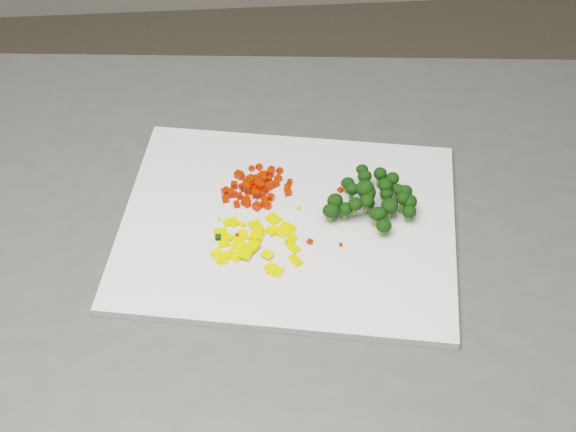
{
  "coord_description": "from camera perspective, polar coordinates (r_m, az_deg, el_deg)",
  "views": [
    {
      "loc": [
        -0.32,
        -0.6,
        1.62
      ],
      "look_at": [
        -0.28,
        0.06,
        0.92
      ],
      "focal_mm": 50.0,
      "sensor_mm": 36.0,
      "label": 1
    }
  ],
  "objects": [
    {
      "name": "carrot_cube_58",
      "position": [
        1.02,
        -3.39,
        2.89
      ],
      "size": [
        0.01,
        0.01,
        0.01
      ],
      "primitive_type": "cube",
      "rotation": [
        0.0,
        0.0,
        0.49
      ],
      "color": "red",
      "rests_on": "carrot_pile"
    },
    {
      "name": "carrot_cube_63",
      "position": [
        1.01,
        -3.84,
        2.2
      ],
      "size": [
        0.01,
        0.01,
        0.01
      ],
      "primitive_type": "cube",
      "rotation": [
        0.0,
        0.0,
        1.49
      ],
      "color": "red",
      "rests_on": "carrot_pile"
    },
    {
      "name": "pepper_chunk_20",
      "position": [
        0.93,
        0.53,
        -3.16
      ],
      "size": [
        0.02,
        0.02,
        0.01
      ],
      "primitive_type": "cube",
      "rotation": [
        0.08,
        0.04,
        2.12
      ],
      "color": "yellow",
      "rests_on": "pepper_pile"
    },
    {
      "name": "stray_bit_7",
      "position": [
        0.95,
        1.56,
        -1.83
      ],
      "size": [
        0.01,
        0.01,
        0.0
      ],
      "primitive_type": "cube",
      "rotation": [
        0.0,
        0.0,
        0.88
      ],
      "color": "red",
      "rests_on": "cutting_board"
    },
    {
      "name": "pepper_chunk_0",
      "position": [
        0.93,
        -3.03,
        -2.67
      ],
      "size": [
        0.02,
        0.02,
        0.0
      ],
      "primitive_type": "cube",
      "rotation": [
        0.0,
        0.03,
        1.14
      ],
      "color": "yellow",
      "rests_on": "pepper_pile"
    },
    {
      "name": "carrot_cube_17",
      "position": [
        0.99,
        -1.64,
        0.94
      ],
      "size": [
        0.01,
        0.01,
        0.01
      ],
      "primitive_type": "cube",
      "rotation": [
        0.0,
        0.0,
        2.1
      ],
      "color": "red",
      "rests_on": "carrot_pile"
    },
    {
      "name": "carrot_cube_14",
      "position": [
        1.0,
        -2.99,
        2.36
      ],
      "size": [
        0.01,
        0.01,
        0.01
      ],
      "primitive_type": "cube",
      "rotation": [
        0.0,
        0.0,
        1.85
      ],
      "color": "red",
      "rests_on": "carrot_pile"
    },
    {
      "name": "pepper_chunk_13",
      "position": [
        0.94,
        -3.38,
        -2.61
      ],
      "size": [
        0.02,
        0.02,
        0.01
      ],
      "primitive_type": "cube",
      "rotation": [
        0.04,
        -0.08,
        1.35
      ],
      "color": "yellow",
      "rests_on": "pepper_pile"
    },
    {
      "name": "carrot_cube_21",
      "position": [
        1.01,
        -2.68,
        2.64
      ],
      "size": [
        0.01,
        0.01,
        0.01
      ],
      "primitive_type": "cube",
      "rotation": [
        0.0,
        0.0,
        0.59
      ],
      "color": "red",
      "rests_on": "carrot_pile"
    },
    {
      "name": "broccoli_floret_17",
      "position": [
        1.01,
        5.43,
        2.6
      ],
      "size": [
        0.02,
        0.02,
        0.03
      ],
      "primitive_type": null,
      "color": "black",
      "rests_on": "broccoli_pile"
    },
    {
      "name": "carrot_cube_31",
      "position": [
        1.01,
        -2.36,
        1.99
      ],
      "size": [
        0.01,
        0.01,
        0.01
      ],
      "primitive_type": "cube",
      "rotation": [
        0.0,
        0.0,
        0.85
      ],
      "color": "red",
      "rests_on": "carrot_pile"
    },
    {
      "name": "carrot_cube_49",
      "position": [
        0.99,
        -1.63,
        1.2
      ],
      "size": [
        0.01,
        0.01,
        0.01
      ],
      "primitive_type": "cube",
      "rotation": [
        0.0,
        0.0,
        1.03
      ],
      "color": "red",
      "rests_on": "carrot_pile"
    },
    {
      "name": "carrot_cube_44",
      "position": [
        1.03,
        -1.34,
        3.08
      ],
      "size": [
        0.01,
        0.01,
        0.01
      ],
      "primitive_type": "cube",
      "rotation": [
        0.0,
        0.0,
        2.33
      ],
      "color": "red",
      "rests_on": "carrot_pile"
    },
    {
      "name": "carrot_cube_22",
      "position": [
        0.99,
        -1.87,
        0.78
      ],
      "size": [
        0.01,
        0.01,
        0.01
      ],
      "primitive_type": "cube",
      "rotation": [
        0.0,
        0.0,
        1.54
      ],
      "color": "red",
      "rests_on": "carrot_pile"
    },
    {
      "name": "broccoli_floret_16",
      "position": [
        0.96,
        3.03,
        0.19
      ],
      "size": [
        0.03,
        0.03,
        0.03
      ],
      "primitive_type": null,
      "color": "black",
      "rests_on": "broccoli_pile"
    },
    {
      "name": "pepper_chunk_11",
      "position": [
        0.93,
        -1.5,
        -2.73
      ],
      "size": [
        0.02,
        0.02,
        0.0
      ],
      "primitive_type": "cube",
      "rotation": [
        -0.1,
        -0.07,
        2.53
      ],
      "color": "yellow",
      "rests_on": "pepper_pile"
    },
    {
      "name": "broccoli_floret_14",
      "position": [
        0.98,
        8.57,
        0.75
      ],
      "size": [
        0.02,
        0.02,
        0.03
      ],
      "primitive_type": null,
      "color": "black",
      "rests_on": "broccoli_pile"
    },
    {
      "name": "broccoli_floret_10",
      "position": [
        1.01,
        7.38,
        2.34
      ],
      "size": [
        0.02,
        0.02,
        0.03
      ],
      "primitive_type": null,
      "color": "black",
      "rests_on": "broccoli_pile"
    },
    {
      "name": "carrot_cube_26",
      "position": [
        1.02,
        -3.54,
        2.95
      ],
      "size": [
        0.01,
        0.01,
        0.01
      ],
      "primitive_type": "cube",
      "rotation": [
        0.0,
        0.0,
        0.89
      ],
      "color": "red",
      "rests_on": "carrot_pile"
    },
    {
      "name": "broccoli_floret_0",
      "position": [
        1.01,
        5.24,
        2.97
      ],
      "size": [
        0.02,
        0.02,
        0.03
      ],
      "primitive_type": null,
      "color": "black",
      "rests_on": "broccoli_pile"
    },
    {
      "name": "pepper_chunk_28",
      "position": [
        0.94,
        0.4,
        -2.27
      ],
      "size": [
        0.02,
        0.02,
        0.01
      ],
      "primitive_type": "cube",
      "rotation": [
        0.12,
        -0.08,
        2.2
      ],
      "color": "yellow",
      "rests_on": "pepper_pile"
    },
    {
      "name": "pepper_chunk_2",
      "position": [
        0.95,
        -2.39,
        -1.9
      ],
      "size": [
        0.02,
        0.01,
        0.01
      ],
      "primitive_type": "cube",
      "rotation": [
        -0.13,
        0.03,
        1.48
      ],
      "color": "yellow",
      "rests_on": "pepper_pile"
    },
    {
      "name": "pepper_pile",
      "position": [
        0.94,
        -2.2,
        -1.94
      ],
      "size": [
        0.1,
        0.1,
        0.01
      ],
      "primitive_type": null,
      "color": "yellow",
      "rests_on": "cutting_board"
    },
    {
      "name": "carrot_cube_37",
      "position": [
        0.99,
        -3.02,
        1.22
      ],
      "size": [
        0.01,
        0.01,
        0.01
      ],
      "primitive_type": "cube",
      "rotation": [
        0.0,
        0.0,
        0.56
      ],
      "color": "red",
      "rests_on": "carrot_pile"
    },
    {
      "name": "carrot_cube_3",
      "position": [
        1.01,
        -2.86,
        2.38
      ],
      "size": [
        0.01,
        0.01,
        0.01
      ],
      "primitive_type": "cube",
      "rotation": [
        0.0,
        0.0,
        0.88
      ],
      "color": "red",
      "rests_on": "carrot_pile"
    },
    {
      "name": "carrot_cube_45",
      "position": [
        1.03,
        -2.06,
        3.5
      ],
      "size": [
        0.01,
        0.01,
        0.01
      ],
      "primitive_type": "cube",
      "rotation": [
        0.0,
        0.0,
        2.3
      ],
      "color": "red",
      "rests_on": "carrot_pile"
    },
    {
      "name": "pepper_chunk_17",
      "position": [
        0.96,
        -0.73,
        -1.08
      ],
      "size": [
        0.02,
        0.02,
        0.01
      ],
      "primitive_type": "cube",
      "rotation": [
        -0.12,
        -0.11,
        2.63
      ],
      "color": "yellow",
      "rests_on": "pepper_pile"
    },
    {
      "name": "carrot_cube_42",
      "position": [
        1.0,
        -4.49,
        1.21
      ],
      "size": [
        0.01,
        0.01,
        0.01
      ],
      "primitive_type": "cube",
      "rotation": [
        0.0,
        0.0,
        1.72
      ],
      "color": "red",
      "rests_on": "carrot_pile"
    },
    {
      "name": "carrot_cube_9",
      "position": [
        1.0,
        -2.1,
        1.77
      ],
      "size": [
        0.01,
        0.01,
        0.01
      ],
      "primitive_type": "cube",
      "rotation": [
        0.0,
        0.0,
        2.61
      ],
      "color": "red",
      "rests_on": "carrot_pile"
    },
    {
      "name": "carrot_cube_12",
      "position": [
        1.01,
        -0.88,
        2.32
      ],
      "size": [
        0.01,
        0.01,
        0.01
      ],
      "primitive_type": "cube",
      "rotation": [
        0.0,
        0.0,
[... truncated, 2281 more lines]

